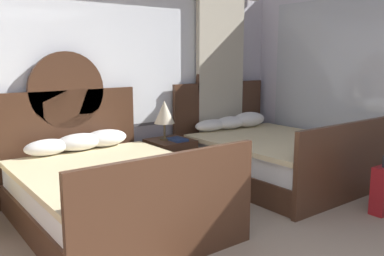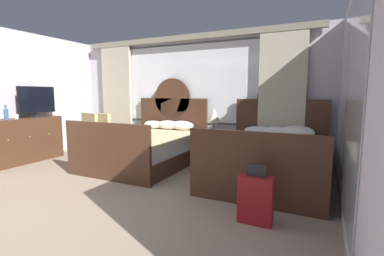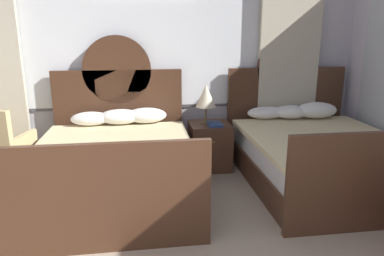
{
  "view_description": "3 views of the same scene",
  "coord_description": "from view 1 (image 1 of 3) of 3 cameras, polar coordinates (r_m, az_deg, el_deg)",
  "views": [
    {
      "loc": [
        -2.11,
        -1.0,
        1.7
      ],
      "look_at": [
        0.73,
        2.75,
        0.86
      ],
      "focal_mm": 38.2,
      "sensor_mm": 36.0,
      "label": 1
    },
    {
      "loc": [
        2.75,
        -1.74,
        1.42
      ],
      "look_at": [
        0.52,
        2.89,
        0.76
      ],
      "focal_mm": 25.54,
      "sensor_mm": 36.0,
      "label": 2
    },
    {
      "loc": [
        -0.06,
        -1.15,
        1.78
      ],
      "look_at": [
        0.43,
        2.31,
        0.84
      ],
      "focal_mm": 33.28,
      "sensor_mm": 36.0,
      "label": 3
    }
  ],
  "objects": [
    {
      "name": "bed_near_mirror",
      "position": [
        5.71,
        10.62,
        -3.64
      ],
      "size": [
        1.73,
        2.23,
        1.75
      ],
      "color": "#472B1C",
      "rests_on": "ground_plane"
    },
    {
      "name": "table_lamp_on_nightstand",
      "position": [
        5.3,
        -3.88,
        2.17
      ],
      "size": [
        0.27,
        0.27,
        0.51
      ],
      "color": "brown",
      "rests_on": "nightstand_between_beds"
    },
    {
      "name": "book_on_nightstand",
      "position": [
        5.28,
        -2.05,
        -1.61
      ],
      "size": [
        0.18,
        0.26,
        0.03
      ],
      "color": "navy",
      "rests_on": "nightstand_between_beds"
    },
    {
      "name": "wall_back_window",
      "position": [
        5.28,
        -13.6,
        6.78
      ],
      "size": [
        6.0,
        0.22,
        2.7
      ],
      "color": "silver",
      "rests_on": "ground_plane"
    },
    {
      "name": "bed_near_window",
      "position": [
        4.31,
        -11.65,
        -8.24
      ],
      "size": [
        1.73,
        2.23,
        1.75
      ],
      "color": "#472B1C",
      "rests_on": "ground_plane"
    },
    {
      "name": "nightstand_between_beds",
      "position": [
        5.42,
        -3.06,
        -4.84
      ],
      "size": [
        0.53,
        0.55,
        0.62
      ],
      "color": "#472B1C",
      "rests_on": "ground_plane"
    }
  ]
}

